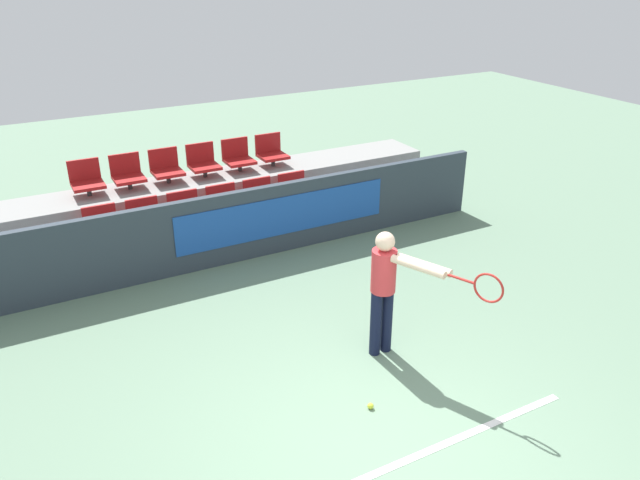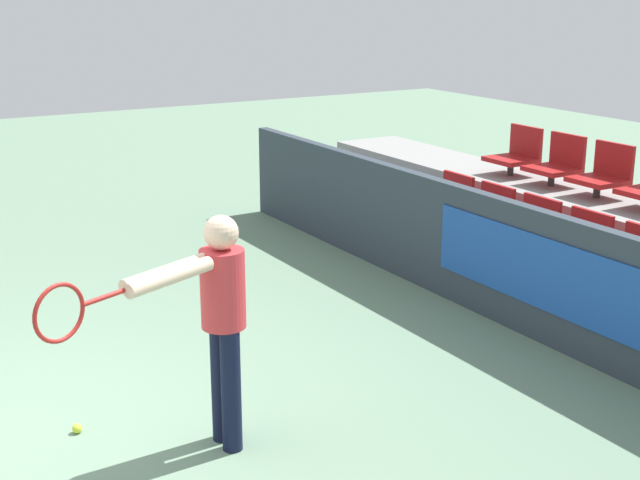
% 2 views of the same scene
% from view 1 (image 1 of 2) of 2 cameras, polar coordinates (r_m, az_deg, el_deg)
% --- Properties ---
extents(ground_plane, '(30.00, 30.00, 0.00)m').
position_cam_1_polar(ground_plane, '(6.34, 5.71, -18.38)').
color(ground_plane, slate).
extents(court_baseline, '(4.12, 0.08, 0.01)m').
position_cam_1_polar(court_baseline, '(6.20, 7.05, -19.70)').
color(court_baseline, white).
rests_on(court_baseline, ground).
extents(barrier_wall, '(9.18, 0.14, 1.12)m').
position_cam_1_polar(barrier_wall, '(9.39, -8.93, 0.94)').
color(barrier_wall, '#2D3842').
rests_on(barrier_wall, ground).
extents(bleacher_tier_front, '(8.78, 0.93, 0.44)m').
position_cam_1_polar(bleacher_tier_front, '(10.00, -10.03, 0.25)').
color(bleacher_tier_front, gray).
rests_on(bleacher_tier_front, ground).
extents(bleacher_tier_middle, '(8.78, 0.93, 0.87)m').
position_cam_1_polar(bleacher_tier_middle, '(10.73, -11.74, 3.15)').
color(bleacher_tier_middle, gray).
rests_on(bleacher_tier_middle, ground).
extents(stadium_chair_0, '(0.48, 0.45, 0.53)m').
position_cam_1_polar(stadium_chair_0, '(9.62, -19.27, 1.12)').
color(stadium_chair_0, '#333333').
rests_on(stadium_chair_0, bleacher_tier_front).
extents(stadium_chair_1, '(0.48, 0.45, 0.53)m').
position_cam_1_polar(stadium_chair_1, '(9.71, -15.68, 1.85)').
color(stadium_chair_1, '#333333').
rests_on(stadium_chair_1, bleacher_tier_front).
extents(stadium_chair_2, '(0.48, 0.45, 0.53)m').
position_cam_1_polar(stadium_chair_2, '(9.84, -12.17, 2.55)').
color(stadium_chair_2, '#333333').
rests_on(stadium_chair_2, bleacher_tier_front).
extents(stadium_chair_3, '(0.48, 0.45, 0.53)m').
position_cam_1_polar(stadium_chair_3, '(10.01, -8.76, 3.23)').
color(stadium_chair_3, '#333333').
rests_on(stadium_chair_3, bleacher_tier_front).
extents(stadium_chair_4, '(0.48, 0.45, 0.53)m').
position_cam_1_polar(stadium_chair_4, '(10.22, -5.47, 3.87)').
color(stadium_chair_4, '#333333').
rests_on(stadium_chair_4, bleacher_tier_front).
extents(stadium_chair_5, '(0.48, 0.45, 0.53)m').
position_cam_1_polar(stadium_chair_5, '(10.45, -2.32, 4.47)').
color(stadium_chair_5, '#333333').
rests_on(stadium_chair_5, bleacher_tier_front).
extents(stadium_chair_6, '(0.48, 0.45, 0.53)m').
position_cam_1_polar(stadium_chair_6, '(10.33, -20.56, 5.17)').
color(stadium_chair_6, '#333333').
rests_on(stadium_chair_6, bleacher_tier_middle).
extents(stadium_chair_7, '(0.48, 0.45, 0.53)m').
position_cam_1_polar(stadium_chair_7, '(10.42, -17.19, 5.82)').
color(stadium_chair_7, '#333333').
rests_on(stadium_chair_7, bleacher_tier_middle).
extents(stadium_chair_8, '(0.48, 0.45, 0.53)m').
position_cam_1_polar(stadium_chair_8, '(10.54, -13.88, 6.44)').
color(stadium_chair_8, '#333333').
rests_on(stadium_chair_8, bleacher_tier_middle).
extents(stadium_chair_9, '(0.48, 0.45, 0.53)m').
position_cam_1_polar(stadium_chair_9, '(10.70, -10.65, 7.02)').
color(stadium_chair_9, '#333333').
rests_on(stadium_chair_9, bleacher_tier_middle).
extents(stadium_chair_10, '(0.48, 0.45, 0.53)m').
position_cam_1_polar(stadium_chair_10, '(10.89, -7.52, 7.56)').
color(stadium_chair_10, '#333333').
rests_on(stadium_chair_10, bleacher_tier_middle).
extents(stadium_chair_11, '(0.48, 0.45, 0.53)m').
position_cam_1_polar(stadium_chair_11, '(11.12, -4.50, 8.06)').
color(stadium_chair_11, '#333333').
rests_on(stadium_chair_11, bleacher_tier_middle).
extents(tennis_player, '(0.70, 1.43, 1.56)m').
position_cam_1_polar(tennis_player, '(7.04, 6.39, -3.97)').
color(tennis_player, black).
rests_on(tennis_player, ground).
extents(tennis_ball, '(0.07, 0.07, 0.07)m').
position_cam_1_polar(tennis_ball, '(6.74, 4.64, -14.89)').
color(tennis_ball, '#CCDB33').
rests_on(tennis_ball, ground).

